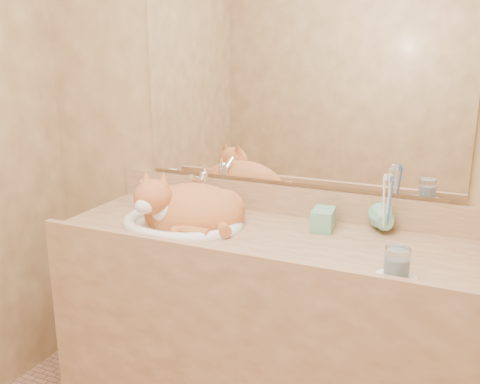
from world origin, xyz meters
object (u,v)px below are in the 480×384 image
at_px(sink_basin, 182,206).
at_px(soap_dispenser, 321,211).
at_px(water_glass, 397,262).
at_px(toothbrush_cup, 385,224).
at_px(cat, 188,207).
at_px(vanity_counter, 267,339).

distance_m(sink_basin, soap_dispenser, 0.53).
distance_m(soap_dispenser, water_glass, 0.43).
bearing_deg(water_glass, toothbrush_cup, 104.37).
bearing_deg(toothbrush_cup, cat, -167.29).
relative_size(sink_basin, cat, 1.16).
relative_size(vanity_counter, cat, 3.90).
relative_size(cat, soap_dispenser, 2.33).
bearing_deg(soap_dispenser, sink_basin, -174.11).
distance_m(soap_dispenser, toothbrush_cup, 0.24).
xyz_separation_m(soap_dispenser, toothbrush_cup, (0.22, 0.07, -0.04)).
xyz_separation_m(sink_basin, toothbrush_cup, (0.74, 0.18, -0.03)).
bearing_deg(vanity_counter, toothbrush_cup, 22.53).
bearing_deg(soap_dispenser, toothbrush_cup, 12.41).
bearing_deg(toothbrush_cup, soap_dispenser, -161.69).
bearing_deg(vanity_counter, soap_dispenser, 27.68).
bearing_deg(vanity_counter, sink_basin, -176.74).
relative_size(cat, water_glass, 4.64).
distance_m(toothbrush_cup, water_glass, 0.37).
height_order(vanity_counter, soap_dispenser, soap_dispenser).
bearing_deg(water_glass, vanity_counter, 157.47).
relative_size(sink_basin, water_glass, 5.36).
xyz_separation_m(soap_dispenser, water_glass, (0.31, -0.29, -0.03)).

